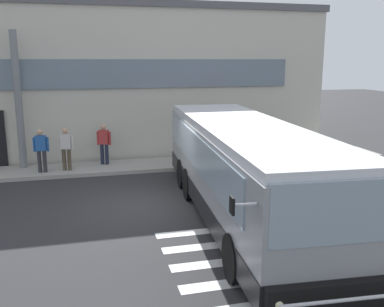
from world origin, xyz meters
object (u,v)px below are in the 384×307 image
Objects in this scene: passenger_near_column at (41,149)px; passenger_at_curb_edge at (104,141)px; bus_main_foreground at (244,173)px; entry_support_column at (18,101)px; passenger_by_doorway at (66,147)px.

passenger_at_curb_edge is (2.39, 0.77, 0.03)m from passenger_near_column.
bus_main_foreground reaches higher than passenger_near_column.
entry_support_column is at bearing 175.55° from passenger_at_curb_edge.
bus_main_foreground is 8.47m from passenger_near_column.
entry_support_column is 3.63m from passenger_at_curb_edge.
entry_support_column is at bearing 128.13° from passenger_near_column.
bus_main_foreground reaches higher than passenger_by_doorway.
passenger_at_curb_edge is (1.49, 0.66, 0.03)m from passenger_by_doorway.
passenger_at_curb_edge is at bearing 23.86° from passenger_by_doorway.
bus_main_foreground is 6.56× the size of passenger_near_column.
passenger_at_curb_edge is (-3.41, 6.93, -0.22)m from bus_main_foreground.
passenger_by_doorway is 1.63m from passenger_at_curb_edge.
bus_main_foreground is 7.73m from passenger_at_curb_edge.
passenger_at_curb_edge is at bearing 116.21° from bus_main_foreground.
bus_main_foreground is at bearing -47.39° from entry_support_column.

